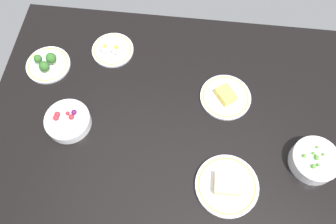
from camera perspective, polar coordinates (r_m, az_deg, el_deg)
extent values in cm
cube|color=black|center=(128.94, 0.00, -0.78)|extent=(136.04, 95.79, 4.00)
cylinder|color=silver|center=(128.99, -16.57, -1.53)|extent=(16.51, 16.51, 4.11)
torus|color=silver|center=(127.19, -16.81, -1.15)|extent=(16.65, 16.65, 0.80)
sphere|color=#B2232D|center=(127.33, -18.46, -0.92)|extent=(2.20, 2.20, 2.20)
sphere|color=#B2232D|center=(127.82, -18.25, -0.37)|extent=(2.15, 2.15, 2.15)
sphere|color=#B2232D|center=(125.89, -16.06, -0.81)|extent=(2.05, 2.05, 2.05)
sphere|color=#B2232D|center=(127.24, -16.66, -0.21)|extent=(1.54, 1.54, 1.54)
sphere|color=#59144C|center=(126.51, -15.65, -0.04)|extent=(2.02, 2.02, 2.02)
cylinder|color=silver|center=(128.09, 23.52, -7.55)|extent=(16.39, 16.39, 5.22)
torus|color=silver|center=(125.81, 23.95, -7.17)|extent=(16.53, 16.53, 0.80)
sphere|color=#599E38|center=(126.79, 24.02, -5.45)|extent=(1.03, 1.03, 1.03)
sphere|color=#599E38|center=(124.95, 23.98, -7.16)|extent=(1.56, 1.56, 1.56)
sphere|color=#599E38|center=(123.47, 23.49, -8.45)|extent=(1.58, 1.58, 1.58)
sphere|color=#599E38|center=(125.37, 23.90, -6.84)|extent=(1.17, 1.17, 1.17)
sphere|color=#599E38|center=(123.68, 22.17, -6.89)|extent=(1.42, 1.42, 1.42)
sphere|color=#599E38|center=(126.59, 24.87, -6.56)|extent=(1.07, 1.07, 1.07)
sphere|color=#599E38|center=(124.51, 24.17, -8.18)|extent=(1.18, 1.18, 1.18)
sphere|color=#599E38|center=(125.35, 23.48, -6.43)|extent=(1.15, 1.15, 1.15)
cylinder|color=silver|center=(131.78, 9.71, 2.50)|extent=(19.60, 19.60, 1.08)
torus|color=gold|center=(131.31, 9.75, 2.61)|extent=(17.75, 17.75, 0.50)
cube|color=#F2D14C|center=(130.09, 9.84, 2.91)|extent=(9.09, 9.49, 2.84)
cylinder|color=silver|center=(143.77, -9.34, 10.33)|extent=(17.16, 17.16, 1.06)
torus|color=gold|center=(143.35, -9.38, 10.45)|extent=(15.60, 15.60, 0.50)
ellipsoid|color=white|center=(141.46, -8.67, 10.49)|extent=(4.77, 4.77, 2.62)
sphere|color=yellow|center=(140.53, -8.74, 10.78)|extent=(1.91, 1.91, 1.91)
ellipsoid|color=white|center=(142.56, -10.49, 10.60)|extent=(4.62, 4.62, 2.54)
sphere|color=yellow|center=(141.67, -10.57, 10.88)|extent=(1.85, 1.85, 1.85)
cylinder|color=silver|center=(118.84, 9.94, -12.22)|extent=(21.74, 21.74, 1.56)
torus|color=gold|center=(118.09, 10.00, -12.12)|extent=(19.63, 19.63, 0.50)
cube|color=beige|center=(117.52, 10.04, -12.05)|extent=(9.34, 7.30, 1.20)
cube|color=#E5B24C|center=(116.56, 10.12, -11.93)|extent=(9.34, 7.30, 0.80)
cube|color=beige|center=(115.60, 10.20, -11.81)|extent=(9.34, 7.30, 1.20)
cylinder|color=silver|center=(145.99, -19.63, 7.54)|extent=(17.72, 17.72, 1.09)
torus|color=gold|center=(145.57, -19.70, 7.66)|extent=(16.10, 16.10, 0.50)
cylinder|color=#9EBC72|center=(142.83, -19.92, 6.73)|extent=(1.42, 1.42, 2.11)
sphere|color=#2D6023|center=(140.81, -20.25, 7.29)|extent=(4.07, 4.07, 4.07)
cylinder|color=#9EBC72|center=(145.62, -20.89, 7.91)|extent=(1.15, 1.15, 2.50)
sphere|color=#2D6023|center=(143.72, -21.21, 8.45)|extent=(3.27, 3.27, 3.27)
cylinder|color=#9EBC72|center=(143.59, -18.87, 8.00)|extent=(1.47, 1.47, 2.80)
sphere|color=#2D6023|center=(141.28, -19.22, 8.67)|extent=(4.20, 4.20, 4.20)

